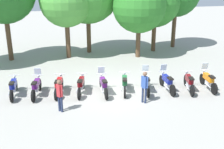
# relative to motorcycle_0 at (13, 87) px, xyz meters

# --- Properties ---
(ground_plane) EXTENTS (80.00, 80.00, 0.00)m
(ground_plane) POSITION_rel_motorcycle_0_xyz_m (5.35, -0.92, -0.50)
(ground_plane) COLOR #9E9B93
(motorcycle_0) EXTENTS (0.62, 2.19, 0.99)m
(motorcycle_0) POSITION_rel_motorcycle_0_xyz_m (0.00, 0.00, 0.00)
(motorcycle_0) COLOR black
(motorcycle_0) RESTS_ON ground_plane
(motorcycle_1) EXTENTS (0.74, 2.17, 1.37)m
(motorcycle_1) POSITION_rel_motorcycle_0_xyz_m (1.19, -0.25, 0.01)
(motorcycle_1) COLOR black
(motorcycle_1) RESTS_ON ground_plane
(motorcycle_2) EXTENTS (0.80, 2.15, 0.99)m
(motorcycle_2) POSITION_rel_motorcycle_0_xyz_m (2.38, -0.34, 0.00)
(motorcycle_2) COLOR black
(motorcycle_2) RESTS_ON ground_plane
(motorcycle_3) EXTENTS (0.83, 2.14, 0.99)m
(motorcycle_3) POSITION_rel_motorcycle_0_xyz_m (3.57, -0.54, 0.00)
(motorcycle_3) COLOR black
(motorcycle_3) RESTS_ON ground_plane
(motorcycle_4) EXTENTS (0.62, 2.19, 1.37)m
(motorcycle_4) POSITION_rel_motorcycle_0_xyz_m (4.75, -0.87, 0.01)
(motorcycle_4) COLOR black
(motorcycle_4) RESTS_ON ground_plane
(motorcycle_5) EXTENTS (0.82, 2.14, 0.99)m
(motorcycle_5) POSITION_rel_motorcycle_0_xyz_m (5.94, -0.90, 0.00)
(motorcycle_5) COLOR black
(motorcycle_5) RESTS_ON ground_plane
(motorcycle_6) EXTENTS (0.78, 2.16, 1.37)m
(motorcycle_6) POSITION_rel_motorcycle_0_xyz_m (7.13, -1.13, 0.01)
(motorcycle_6) COLOR black
(motorcycle_6) RESTS_ON ground_plane
(motorcycle_7) EXTENTS (0.62, 2.19, 1.37)m
(motorcycle_7) POSITION_rel_motorcycle_0_xyz_m (8.31, -1.28, 0.01)
(motorcycle_7) COLOR black
(motorcycle_7) RESTS_ON ground_plane
(motorcycle_8) EXTENTS (0.82, 2.14, 0.99)m
(motorcycle_8) POSITION_rel_motorcycle_0_xyz_m (9.51, -1.59, 0.00)
(motorcycle_8) COLOR black
(motorcycle_8) RESTS_ON ground_plane
(motorcycle_9) EXTENTS (0.67, 2.18, 1.37)m
(motorcycle_9) POSITION_rel_motorcycle_0_xyz_m (10.69, -1.61, 0.01)
(motorcycle_9) COLOR black
(motorcycle_9) RESTS_ON ground_plane
(person_0) EXTENTS (0.31, 0.36, 1.61)m
(person_0) POSITION_rel_motorcycle_0_xyz_m (2.32, -2.48, 0.43)
(person_0) COLOR #232D4C
(person_0) RESTS_ON ground_plane
(person_1) EXTENTS (0.31, 0.36, 1.67)m
(person_1) POSITION_rel_motorcycle_0_xyz_m (6.51, -2.51, 0.47)
(person_1) COLOR #232D4C
(person_1) RESTS_ON ground_plane
(tree_2) EXTENTS (3.95, 3.95, 6.36)m
(tree_2) POSITION_rel_motorcycle_0_xyz_m (3.58, 6.80, 3.86)
(tree_2) COLOR brown
(tree_2) RESTS_ON ground_plane
(tree_4) EXTENTS (4.07, 4.07, 6.01)m
(tree_4) POSITION_rel_motorcycle_0_xyz_m (8.96, 5.66, 3.46)
(tree_4) COLOR brown
(tree_4) RESTS_ON ground_plane
(tree_5) EXTENTS (4.00, 4.00, 6.05)m
(tree_5) POSITION_rel_motorcycle_0_xyz_m (10.88, 7.16, 3.54)
(tree_5) COLOR brown
(tree_5) RESTS_ON ground_plane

